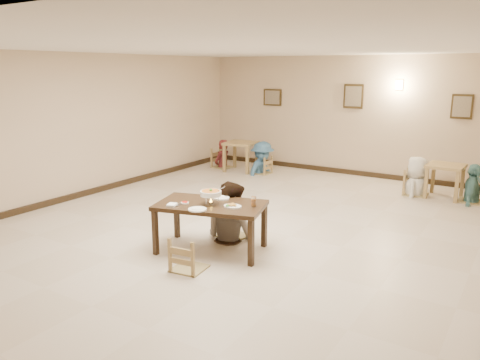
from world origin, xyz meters
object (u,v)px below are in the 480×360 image
Objects in this scene: chair_near at (188,238)px; bg_diner_d at (475,164)px; drink_glass at (254,202)px; bg_diner_a at (222,140)px; bg_table_left at (241,147)px; bg_chair_rr at (474,177)px; chair_far at (233,209)px; bg_diner_b at (262,142)px; bg_chair_lr at (262,157)px; curry_warmer at (211,193)px; bg_chair_ll at (222,150)px; main_diner at (230,182)px; bg_chair_rl at (417,171)px; bg_table_right at (446,171)px; bg_diner_c at (419,157)px; main_table at (211,209)px.

chair_near is 6.39m from bg_diner_d.
bg_diner_a is at bearing 128.88° from drink_glass.
bg_diner_d is at bearing -123.65° from chair_near.
bg_chair_rr is (5.62, -0.00, -0.12)m from bg_table_left.
bg_diner_b is at bearing 129.24° from chair_far.
chair_far reaches higher than bg_chair_lr.
chair_near is 0.58× the size of bg_diner_a.
bg_chair_ll reaches higher than curry_warmer.
bg_chair_ll is at bearing -66.69° from chair_near.
main_diner reaches higher than chair_near.
bg_chair_rl is 3.88m from bg_diner_b.
bg_chair_lr is (-2.16, 5.75, -0.02)m from chair_near.
bg_diner_b is at bearing 90.38° from bg_diner_a.
bg_diner_a reaches higher than bg_table_right.
chair_far is 4.74m from bg_diner_c.
chair_far is at bearing 151.95° from bg_chair_rl.
drink_glass is at bearing -12.60° from bg_diner_c.
drink_glass is 0.09× the size of bg_diner_b.
bg_chair_ll is at bearing 89.46° from bg_diner_d.
main_table is at bearing -144.79° from bg_chair_ll.
bg_diner_b is (-4.97, 0.01, 0.32)m from bg_chair_rr.
bg_table_left is 0.67m from bg_diner_a.
bg_chair_lr is at bearing -86.03° from bg_chair_rr.
chair_far is at bearing 145.05° from drink_glass.
bg_diner_a reaches higher than drink_glass.
drink_glass is at bearing 2.73° from main_table.
bg_chair_rl is at bearing 69.95° from curry_warmer.
bg_chair_ll reaches higher than main_table.
bg_chair_rr is (0.55, -0.04, -0.06)m from bg_table_right.
bg_chair_lr is 4.97m from bg_chair_rr.
bg_diner_a is 1.31m from bg_diner_b.
bg_chair_lr is 0.83× the size of bg_chair_rl.
bg_chair_rl is at bearing 91.79° from bg_diner_a.
main_diner is at bearing 145.90° from bg_diner_d.
drink_glass is at bearing 154.11° from bg_diner_d.
main_table is at bearing -85.74° from chair_near.
bg_table_right is at bearing -107.15° from main_diner.
bg_chair_ll is at bearing -86.50° from bg_chair_rr.
bg_chair_ll reaches higher than bg_table_left.
drink_glass is 6.26m from bg_diner_a.
bg_diner_b reaches higher than chair_near.
bg_diner_c reaches higher than bg_chair_rr.
bg_diner_c is at bearing -0.28° from bg_table_left.
bg_diner_c is (1.92, 4.32, 0.37)m from chair_far.
bg_chair_rl reaches higher than chair_far.
bg_chair_rr is 0.62× the size of bg_diner_b.
main_table is 1.73× the size of bg_chair_ll.
main_diner is at bearing -68.87° from chair_far.
main_table is 0.93× the size of main_diner.
chair_near is 0.54× the size of bg_diner_c.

